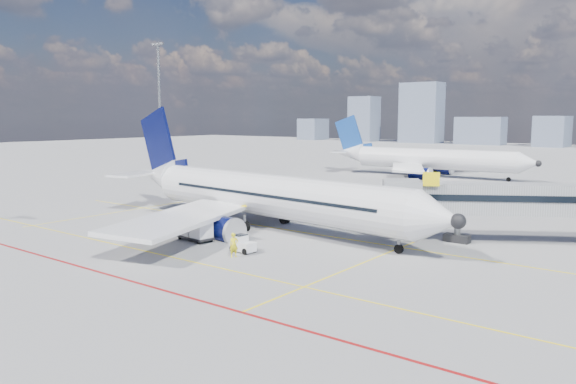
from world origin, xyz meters
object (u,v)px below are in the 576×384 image
(second_aircraft, at_px, (426,159))
(baggage_tug, at_px, (242,244))
(cargo_dolly, at_px, (195,229))
(belt_loader, at_px, (215,220))
(ramp_worker, at_px, (234,245))
(main_aircraft, at_px, (260,195))

(second_aircraft, bearing_deg, baggage_tug, -81.44)
(second_aircraft, distance_m, baggage_tug, 65.46)
(baggage_tug, distance_m, cargo_dolly, 6.21)
(second_aircraft, relative_size, belt_loader, 6.49)
(belt_loader, distance_m, ramp_worker, 12.95)
(second_aircraft, bearing_deg, belt_loader, -89.46)
(cargo_dolly, bearing_deg, main_aircraft, 94.84)
(baggage_tug, distance_m, ramp_worker, 1.78)
(cargo_dolly, xyz_separation_m, ramp_worker, (6.78, -2.26, -0.11))
(ramp_worker, bearing_deg, baggage_tug, 48.27)
(belt_loader, bearing_deg, main_aircraft, 13.42)
(cargo_dolly, height_order, ramp_worker, cargo_dolly)
(baggage_tug, relative_size, ramp_worker, 1.11)
(baggage_tug, bearing_deg, belt_loader, 150.87)
(ramp_worker, bearing_deg, belt_loader, 79.33)
(baggage_tug, bearing_deg, second_aircraft, 106.16)
(baggage_tug, xyz_separation_m, belt_loader, (-9.48, 6.46, -0.04))
(main_aircraft, distance_m, belt_loader, 5.17)
(second_aircraft, height_order, belt_loader, second_aircraft)
(cargo_dolly, bearing_deg, baggage_tug, 1.38)
(main_aircraft, distance_m, baggage_tug, 11.10)
(cargo_dolly, height_order, belt_loader, belt_loader)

